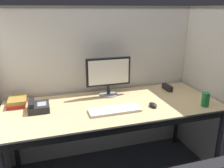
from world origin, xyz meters
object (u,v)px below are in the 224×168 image
red_stapler (167,87)px  desk (114,111)px  computer_mouse (153,105)px  soda_can (205,99)px  book_stack (17,101)px  keyboard_main (115,110)px  monitor_center (108,74)px  desk_phone (38,107)px

red_stapler → desk: bearing=-160.8°
computer_mouse → soda_can: (0.44, -0.12, 0.04)m
red_stapler → book_stack: (-1.46, 0.04, 0.01)m
desk → soda_can: bearing=-17.5°
keyboard_main → soda_can: bearing=-9.0°
keyboard_main → book_stack: (-0.78, 0.38, 0.02)m
desk → soda_can: size_ratio=15.57×
monitor_center → red_stapler: monitor_center is taller
monitor_center → computer_mouse: monitor_center is taller
keyboard_main → desk_phone: size_ratio=2.26×
soda_can → book_stack: bearing=162.2°
keyboard_main → monitor_center: bearing=81.6°
red_stapler → monitor_center: bearing=177.1°
red_stapler → keyboard_main: bearing=-153.5°
red_stapler → soda_can: (0.10, -0.47, 0.03)m
keyboard_main → red_stapler: 0.76m
monitor_center → red_stapler: bearing=-2.9°
monitor_center → computer_mouse: bearing=-52.4°
computer_mouse → keyboard_main: bearing=179.1°
desk → book_stack: (-0.81, 0.27, 0.08)m
desk_phone → monitor_center: bearing=14.1°
book_stack → soda_can: (1.57, -0.50, 0.03)m
monitor_center → keyboard_main: bearing=-98.4°
computer_mouse → monitor_center: bearing=127.6°
red_stapler → desk_phone: bearing=-174.1°
keyboard_main → desk_phone: desk_phone is taller
desk → monitor_center: 0.37m
keyboard_main → computer_mouse: computer_mouse is taller
red_stapler → soda_can: 0.48m
red_stapler → book_stack: 1.47m
computer_mouse → red_stapler: 0.48m
book_stack → soda_can: soda_can is taller
book_stack → soda_can: size_ratio=1.81×
keyboard_main → desk_phone: bearing=161.1°
desk → computer_mouse: computer_mouse is taller
soda_can → keyboard_main: bearing=171.0°
desk_phone → soda_can: 1.43m
desk → book_stack: size_ratio=8.60×
desk → soda_can: (0.75, -0.24, 0.11)m
red_stapler → book_stack: size_ratio=0.68×
monitor_center → computer_mouse: 0.52m
desk_phone → soda_can: (1.39, -0.33, 0.03)m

